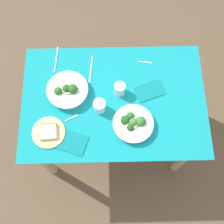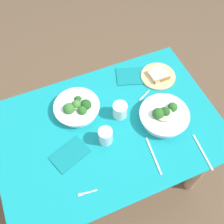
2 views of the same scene
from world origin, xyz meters
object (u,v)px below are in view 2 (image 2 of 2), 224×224
at_px(water_glass_center, 120,110).
at_px(table_knife_right, 154,156).
at_px(fork_by_near_bowl, 144,96).
at_px(napkin_folded_upper, 70,154).
at_px(broccoli_bowl_far, 77,107).
at_px(napkin_folded_lower, 131,76).
at_px(bread_side_plate, 158,76).
at_px(table_knife_left, 203,152).
at_px(broccoli_bowl_near, 164,116).
at_px(fork_by_far_bowl, 86,193).
at_px(water_glass_side, 106,136).

xyz_separation_m(water_glass_center, table_knife_right, (0.06, -0.30, -0.04)).
xyz_separation_m(fork_by_near_bowl, napkin_folded_upper, (-0.53, -0.19, 0.00)).
relative_size(broccoli_bowl_far, table_knife_right, 1.22).
xyz_separation_m(broccoli_bowl_far, napkin_folded_lower, (0.39, 0.11, -0.03)).
distance_m(bread_side_plate, table_knife_left, 0.54).
bearing_deg(napkin_folded_upper, table_knife_right, -23.74).
height_order(broccoli_bowl_near, napkin_folded_lower, broccoli_bowl_near).
xyz_separation_m(fork_by_far_bowl, table_knife_right, (0.39, 0.05, -0.00)).
height_order(broccoli_bowl_far, table_knife_left, broccoli_bowl_far).
bearing_deg(fork_by_far_bowl, broccoli_bowl_near, -149.80).
relative_size(broccoli_bowl_far, fork_by_far_bowl, 2.68).
bearing_deg(fork_by_near_bowl, napkin_folded_lower, -114.23).
relative_size(broccoli_bowl_far, water_glass_side, 2.73).
bearing_deg(table_knife_left, napkin_folded_upper, 72.78).
bearing_deg(fork_by_near_bowl, table_knife_left, 78.95).
bearing_deg(water_glass_side, broccoli_bowl_near, -0.35).
bearing_deg(napkin_folded_lower, fork_by_far_bowl, -131.36).
bearing_deg(bread_side_plate, water_glass_center, -154.27).
bearing_deg(table_knife_right, table_knife_left, -102.48).
bearing_deg(table_knife_right, napkin_folded_lower, -6.53).
height_order(broccoli_bowl_far, table_knife_right, broccoli_bowl_far).
height_order(table_knife_right, napkin_folded_upper, napkin_folded_upper).
height_order(water_glass_side, table_knife_right, water_glass_side).
distance_m(table_knife_left, napkin_folded_lower, 0.63).
height_order(broccoli_bowl_far, water_glass_center, water_glass_center).
distance_m(broccoli_bowl_far, fork_by_far_bowl, 0.48).
height_order(table_knife_left, table_knife_right, same).
xyz_separation_m(table_knife_right, napkin_folded_lower, (0.12, 0.53, 0.00)).
height_order(broccoli_bowl_near, bread_side_plate, broccoli_bowl_near).
distance_m(fork_by_near_bowl, table_knife_left, 0.46).
height_order(broccoli_bowl_near, napkin_folded_upper, broccoli_bowl_near).
relative_size(broccoli_bowl_near, fork_by_near_bowl, 3.09).
bearing_deg(napkin_folded_lower, table_knife_right, -102.48).
distance_m(broccoli_bowl_far, napkin_folded_upper, 0.28).
height_order(water_glass_side, napkin_folded_upper, water_glass_side).
bearing_deg(fork_by_far_bowl, table_knife_left, -175.62).
xyz_separation_m(broccoli_bowl_near, table_knife_left, (0.10, -0.26, -0.03)).
xyz_separation_m(water_glass_side, fork_by_near_bowl, (0.32, 0.18, -0.05)).
xyz_separation_m(water_glass_side, napkin_folded_upper, (-0.20, -0.00, -0.05)).
xyz_separation_m(bread_side_plate, table_knife_right, (-0.27, -0.46, -0.01)).
bearing_deg(bread_side_plate, table_knife_left, -92.37).
distance_m(bread_side_plate, napkin_folded_lower, 0.17).
bearing_deg(water_glass_center, fork_by_far_bowl, -133.46).
relative_size(bread_side_plate, water_glass_side, 2.24).
bearing_deg(bread_side_plate, napkin_folded_lower, 155.71).
distance_m(table_knife_right, napkin_folded_lower, 0.54).
relative_size(water_glass_side, table_knife_right, 0.45).
bearing_deg(table_knife_left, napkin_folded_lower, 16.61).
distance_m(broccoli_bowl_far, napkin_folded_lower, 0.41).
relative_size(water_glass_side, napkin_folded_upper, 0.50).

